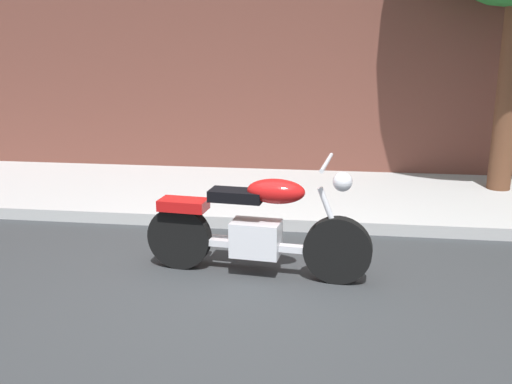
% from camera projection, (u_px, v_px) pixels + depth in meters
% --- Properties ---
extents(ground_plane, '(60.00, 60.00, 0.00)m').
position_uv_depth(ground_plane, '(236.00, 293.00, 4.86)').
color(ground_plane, '#303335').
extents(sidewalk, '(21.31, 2.60, 0.14)m').
position_uv_depth(sidewalk, '(273.00, 195.00, 7.70)').
color(sidewalk, '#ADADAD').
rests_on(sidewalk, ground).
extents(motorcycle, '(2.08, 0.70, 1.10)m').
position_uv_depth(motorcycle, '(256.00, 228.00, 5.14)').
color(motorcycle, black).
rests_on(motorcycle, ground).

